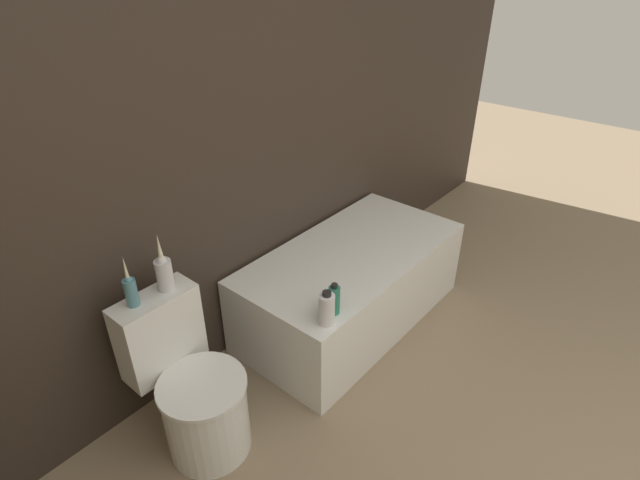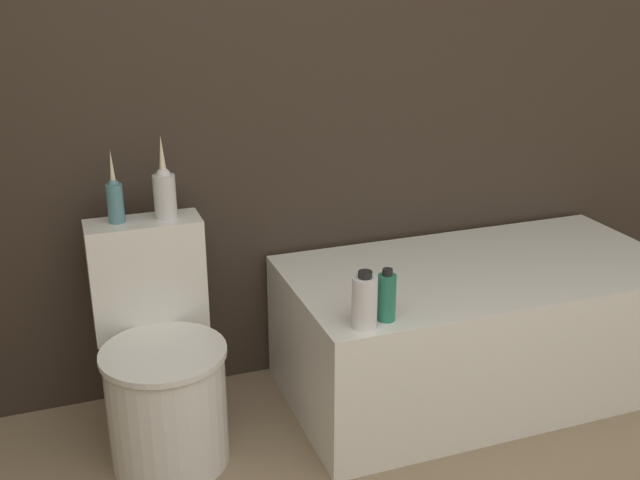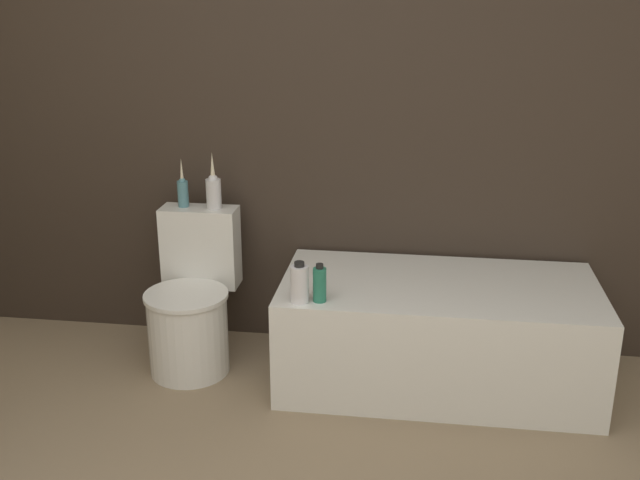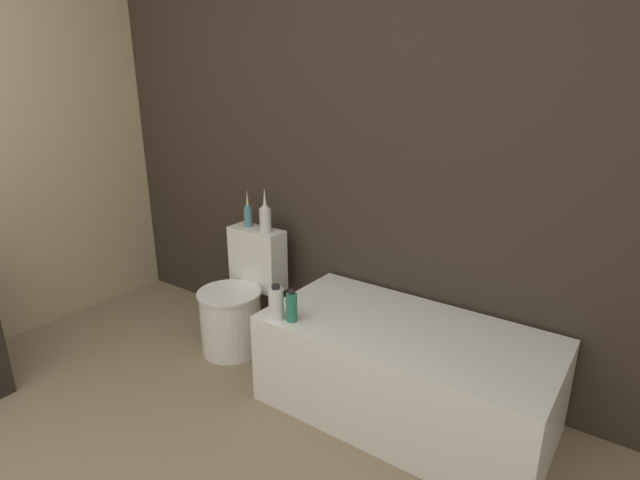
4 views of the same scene
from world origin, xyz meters
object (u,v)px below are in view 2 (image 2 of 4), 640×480
at_px(toilet, 162,367).
at_px(vase_gold, 115,198).
at_px(shampoo_bottle_tall, 365,301).
at_px(bathtub, 478,326).
at_px(vase_silver, 164,191).
at_px(shampoo_bottle_short, 387,297).

xyz_separation_m(toilet, vase_gold, (-0.08, 0.20, 0.52)).
bearing_deg(shampoo_bottle_tall, bathtub, 26.16).
height_order(vase_silver, shampoo_bottle_short, vase_silver).
xyz_separation_m(bathtub, shampoo_bottle_short, (-0.51, -0.27, 0.32)).
xyz_separation_m(vase_gold, shampoo_bottle_tall, (0.65, -0.50, -0.24)).
distance_m(toilet, shampoo_bottle_tall, 0.71).
relative_size(vase_silver, shampoo_bottle_short, 1.63).
height_order(toilet, vase_gold, vase_gold).
bearing_deg(vase_gold, toilet, -68.86).
distance_m(toilet, vase_gold, 0.56).
relative_size(bathtub, shampoo_bottle_short, 8.42).
relative_size(vase_gold, vase_silver, 0.87).
relative_size(bathtub, vase_gold, 5.91).
distance_m(vase_gold, shampoo_bottle_short, 0.91).
xyz_separation_m(vase_silver, shampoo_bottle_short, (0.58, -0.47, -0.26)).
bearing_deg(vase_gold, shampoo_bottle_short, -33.39).
relative_size(bathtub, vase_silver, 5.17).
height_order(bathtub, shampoo_bottle_tall, shampoo_bottle_tall).
bearing_deg(shampoo_bottle_tall, toilet, 152.15).
height_order(toilet, shampoo_bottle_tall, toilet).
xyz_separation_m(bathtub, toilet, (-1.16, 0.01, 0.05)).
bearing_deg(bathtub, shampoo_bottle_tall, -153.84).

